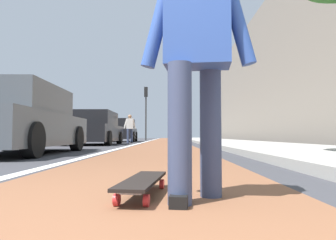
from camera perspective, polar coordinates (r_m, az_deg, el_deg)
The scene contains 12 objects.
ground_plane at distance 11.15m, azimuth -0.98°, elevation -4.93°, with size 80.00×80.00×0.00m, color #38383D.
bike_lane_paint at distance 25.15m, azimuth -0.27°, elevation -3.80°, with size 56.00×2.31×0.00m, color brown.
lane_stripe_white at distance 21.20m, azimuth -3.92°, elevation -3.95°, with size 52.00×0.16×0.01m, color silver.
sidewalk_curb at distance 19.38m, azimuth 9.22°, elevation -3.84°, with size 52.00×3.20×0.13m, color #9E9B93.
building_facade at distance 24.17m, azimuth 14.66°, elevation 5.81°, with size 40.00×1.20×8.04m, color gray.
skateboard at distance 2.08m, azimuth -4.69°, elevation -11.22°, with size 0.86×0.30×0.11m.
skater_person at distance 1.99m, azimuth 5.26°, elevation 12.94°, with size 0.44×0.72×1.64m.
parked_car_near at distance 7.53m, azimuth -25.85°, elevation -0.19°, with size 4.49×2.09×1.48m.
parked_car_mid at distance 14.16m, azimuth -13.35°, elevation -1.61°, with size 4.51×2.00×1.46m.
parked_car_far at distance 20.74m, azimuth -8.49°, elevation -1.96°, with size 4.39×2.03×1.49m.
traffic_light at distance 25.75m, azimuth -4.07°, elevation 3.01°, with size 0.33×0.28×4.42m.
pedestrian_distant at distance 16.93m, azimuth -7.01°, elevation -1.24°, with size 0.43×0.67×1.54m.
Camera 1 is at (-1.14, -0.25, 0.40)m, focal length 33.28 mm.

